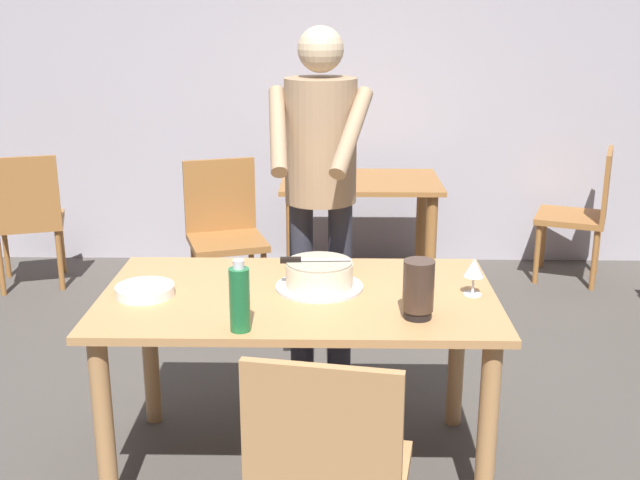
{
  "coord_description": "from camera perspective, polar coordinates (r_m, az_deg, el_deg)",
  "views": [
    {
      "loc": [
        0.13,
        -2.8,
        1.8
      ],
      "look_at": [
        0.08,
        0.21,
        0.9
      ],
      "focal_mm": 44.04,
      "sensor_mm": 36.0,
      "label": 1
    }
  ],
  "objects": [
    {
      "name": "chair_near_side",
      "position": [
        2.38,
        0.69,
        -16.64
      ],
      "size": [
        0.51,
        0.51,
        0.9
      ],
      "color": "tan",
      "rests_on": "ground_plane"
    },
    {
      "name": "water_bottle",
      "position": [
        2.63,
        -5.86,
        -4.24
      ],
      "size": [
        0.07,
        0.07,
        0.25
      ],
      "color": "#1E6B38",
      "rests_on": "main_dining_table"
    },
    {
      "name": "hurricane_lamp",
      "position": [
        2.75,
        7.16,
        -3.55
      ],
      "size": [
        0.11,
        0.11,
        0.21
      ],
      "color": "black",
      "rests_on": "main_dining_table"
    },
    {
      "name": "background_chair_1",
      "position": [
        5.52,
        18.6,
        2.11
      ],
      "size": [
        0.57,
        0.57,
        0.9
      ],
      "color": "#9E6633",
      "rests_on": "ground_plane"
    },
    {
      "name": "back_wall",
      "position": [
        5.59,
        -0.34,
        12.08
      ],
      "size": [
        10.0,
        0.12,
        2.7
      ],
      "primitive_type": "cube",
      "color": "#ADA8B2",
      "rests_on": "ground_plane"
    },
    {
      "name": "person_cutting_cake",
      "position": [
        3.52,
        0.02,
        4.79
      ],
      "size": [
        0.46,
        0.57,
        1.72
      ],
      "color": "#2D2D38",
      "rests_on": "ground_plane"
    },
    {
      "name": "main_dining_table",
      "position": [
        3.03,
        -1.56,
        -5.92
      ],
      "size": [
        1.5,
        0.86,
        0.75
      ],
      "color": "tan",
      "rests_on": "ground_plane"
    },
    {
      "name": "background_chair_3",
      "position": [
        4.81,
        -6.95,
        0.8
      ],
      "size": [
        0.55,
        0.55,
        0.9
      ],
      "color": "#9E6633",
      "rests_on": "ground_plane"
    },
    {
      "name": "background_chair_0",
      "position": [
        5.43,
        -20.53,
        1.67
      ],
      "size": [
        0.55,
        0.55,
        0.9
      ],
      "color": "#9E6633",
      "rests_on": "ground_plane"
    },
    {
      "name": "ground_plane",
      "position": [
        3.33,
        -1.47,
        -16.05
      ],
      "size": [
        14.0,
        14.0,
        0.0
      ],
      "primitive_type": "plane",
      "color": "#4C4742"
    },
    {
      "name": "cake_on_platter",
      "position": [
        3.03,
        -0.05,
        -2.61
      ],
      "size": [
        0.34,
        0.34,
        0.11
      ],
      "color": "silver",
      "rests_on": "main_dining_table"
    },
    {
      "name": "wine_glass_near",
      "position": [
        3.0,
        11.12,
        -2.09
      ],
      "size": [
        0.08,
        0.08,
        0.14
      ],
      "color": "silver",
      "rests_on": "main_dining_table"
    },
    {
      "name": "plate_stack",
      "position": [
        3.03,
        -12.6,
        -3.61
      ],
      "size": [
        0.22,
        0.22,
        0.04
      ],
      "color": "white",
      "rests_on": "main_dining_table"
    },
    {
      "name": "background_table",
      "position": [
        5.03,
        2.95,
        2.6
      ],
      "size": [
        1.0,
        0.7,
        0.74
      ],
      "color": "#9E6633",
      "rests_on": "ground_plane"
    },
    {
      "name": "cake_knife",
      "position": [
        3.0,
        -1.42,
        -1.46
      ],
      "size": [
        0.27,
        0.04,
        0.02
      ],
      "color": "silver",
      "rests_on": "cake_on_platter"
    }
  ]
}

